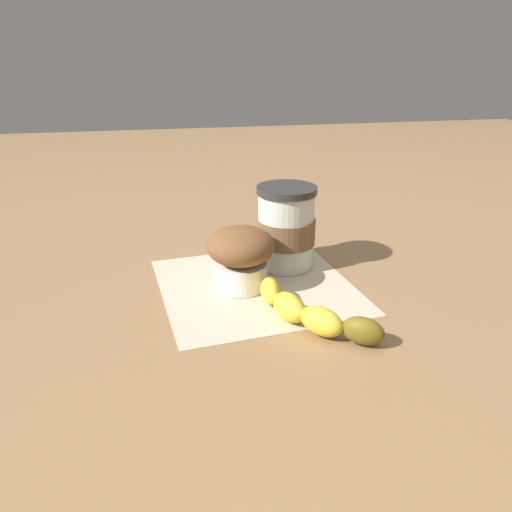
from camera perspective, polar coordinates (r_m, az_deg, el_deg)
The scene contains 6 objects.
ground_plane at distance 0.72m, azimuth 0.00°, elevation -3.45°, with size 3.00×3.00×0.00m, color #936D47.
paper_napkin at distance 0.72m, azimuth 0.00°, elevation -3.40°, with size 0.27×0.27×0.00m, color beige.
coffee_cup at distance 0.76m, azimuth 3.44°, elevation 3.24°, with size 0.09×0.09×0.13m.
muffin at distance 0.69m, azimuth -1.73°, elevation 0.15°, with size 0.10×0.10×0.09m.
banana at distance 0.62m, azimuth 6.00°, elevation -6.39°, with size 0.17×0.12×0.03m.
sugar_packet at distance 0.87m, azimuth 3.03°, elevation 1.54°, with size 0.05×0.03×0.01m, color #E0B27F.
Camera 1 is at (0.63, -0.13, 0.32)m, focal length 35.00 mm.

